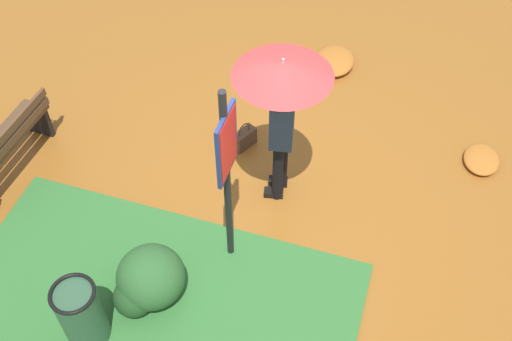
{
  "coord_description": "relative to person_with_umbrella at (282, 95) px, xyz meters",
  "views": [
    {
      "loc": [
        4.04,
        1.1,
        5.52
      ],
      "look_at": [
        0.2,
        -0.11,
        0.85
      ],
      "focal_mm": 42.96,
      "sensor_mm": 36.0,
      "label": 1
    }
  ],
  "objects": [
    {
      "name": "park_bench",
      "position": [
        0.56,
        -3.08,
        -1.15
      ],
      "size": [
        1.4,
        0.42,
        0.75
      ],
      "color": "black",
      "rests_on": "ground_plane"
    },
    {
      "name": "info_sign_post",
      "position": [
        0.91,
        -0.25,
        -0.11
      ],
      "size": [
        0.44,
        0.07,
        2.3
      ],
      "color": "black",
      "rests_on": "ground_plane"
    },
    {
      "name": "leaf_pile_by_bench",
      "position": [
        -2.48,
        0.09,
        -1.48
      ],
      "size": [
        0.69,
        0.56,
        0.15
      ],
      "color": "#A86023",
      "rests_on": "ground_plane"
    },
    {
      "name": "shrub_cluster",
      "position": [
        1.63,
        -0.86,
        -1.27
      ],
      "size": [
        0.75,
        0.68,
        0.61
      ],
      "color": "#285628",
      "rests_on": "ground_plane"
    },
    {
      "name": "person_with_umbrella",
      "position": [
        0.0,
        0.0,
        0.0
      ],
      "size": [
        0.96,
        0.96,
        2.04
      ],
      "color": "black",
      "rests_on": "ground_plane"
    },
    {
      "name": "ground_plane",
      "position": [
        0.22,
        -0.02,
        -1.55
      ],
      "size": [
        18.0,
        18.0,
        0.0
      ],
      "primitive_type": "plane",
      "color": "brown"
    },
    {
      "name": "leaf_pile_near_person",
      "position": [
        -1.22,
        2.19,
        -1.49
      ],
      "size": [
        0.53,
        0.42,
        0.12
      ],
      "color": "#A86023",
      "rests_on": "ground_plane"
    },
    {
      "name": "trash_bin",
      "position": [
        2.21,
        -1.24,
        -1.13
      ],
      "size": [
        0.42,
        0.42,
        0.83
      ],
      "color": "#2D5138",
      "rests_on": "ground_plane"
    },
    {
      "name": "handbag",
      "position": [
        -0.63,
        -0.62,
        -1.42
      ],
      "size": [
        0.33,
        0.26,
        0.37
      ],
      "color": "#4C3323",
      "rests_on": "ground_plane"
    }
  ]
}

